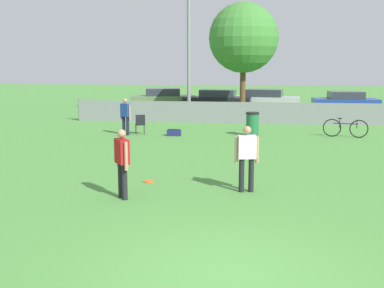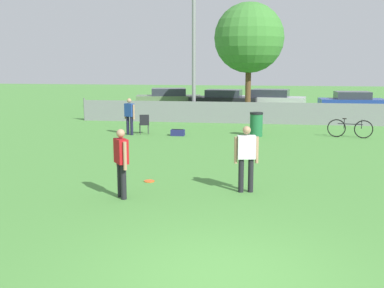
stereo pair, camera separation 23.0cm
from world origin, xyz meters
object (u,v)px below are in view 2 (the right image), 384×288
(folding_chair_sideline, at_px, (144,123))
(parked_car_olive, at_px, (169,98))
(player_thrower_red, at_px, (121,159))
(tree_near_pole, at_px, (249,38))
(parked_car_silver, at_px, (270,100))
(parked_car_blue, at_px, (352,102))
(light_pole, at_px, (194,9))
(bicycle_sideline, at_px, (350,128))
(parked_car_dark, at_px, (224,100))
(trash_bin, at_px, (256,124))
(player_receiver_white, at_px, (246,154))
(gear_bag_sideline, at_px, (178,133))
(spectator_in_blue, at_px, (129,114))
(frisbee_disc, at_px, (149,181))

(folding_chair_sideline, relative_size, parked_car_olive, 0.18)
(player_thrower_red, xyz_separation_m, folding_chair_sideline, (-2.06, 9.85, -0.43))
(tree_near_pole, bearing_deg, parked_car_silver, 75.33)
(parked_car_silver, relative_size, parked_car_blue, 1.16)
(light_pole, distance_m, parked_car_olive, 9.31)
(bicycle_sideline, relative_size, parked_car_dark, 0.40)
(parked_car_silver, bearing_deg, folding_chair_sideline, -105.33)
(trash_bin, distance_m, parked_car_dark, 11.82)
(player_receiver_white, height_order, parked_car_silver, player_receiver_white)
(folding_chair_sideline, height_order, gear_bag_sideline, folding_chair_sideline)
(light_pole, xyz_separation_m, parked_car_olive, (-2.87, 7.25, -5.10))
(parked_car_silver, bearing_deg, spectator_in_blue, -106.93)
(light_pole, distance_m, tree_near_pole, 4.03)
(player_receiver_white, relative_size, bicycle_sideline, 0.89)
(player_receiver_white, xyz_separation_m, player_thrower_red, (-2.78, -0.97, 0.00))
(player_receiver_white, xyz_separation_m, parked_car_silver, (0.57, 21.33, -0.28))
(frisbee_disc, distance_m, parked_car_blue, 21.55)
(parked_car_olive, bearing_deg, trash_bin, -74.22)
(player_thrower_red, xyz_separation_m, trash_bin, (2.77, 9.99, -0.41))
(gear_bag_sideline, distance_m, parked_car_dark, 11.95)
(tree_near_pole, xyz_separation_m, parked_car_dark, (-1.78, 4.13, -3.80))
(player_thrower_red, bearing_deg, trash_bin, 127.81)
(tree_near_pole, xyz_separation_m, trash_bin, (0.70, -7.42, -3.93))
(tree_near_pole, distance_m, folding_chair_sideline, 9.48)
(frisbee_disc, bearing_deg, spectator_in_blue, 109.80)
(spectator_in_blue, xyz_separation_m, bicycle_sideline, (9.25, 0.67, -0.51))
(player_receiver_white, distance_m, parked_car_blue, 21.31)
(player_thrower_red, relative_size, parked_car_blue, 0.39)
(tree_near_pole, xyz_separation_m, frisbee_disc, (-1.84, -15.81, -4.43))
(gear_bag_sideline, distance_m, parked_car_olive, 12.73)
(gear_bag_sideline, bearing_deg, parked_car_silver, 72.94)
(frisbee_disc, height_order, folding_chair_sideline, folding_chair_sideline)
(player_receiver_white, xyz_separation_m, trash_bin, (-0.01, 9.02, -0.41))
(light_pole, height_order, trash_bin, light_pole)
(player_receiver_white, relative_size, parked_car_olive, 0.34)
(bicycle_sideline, distance_m, gear_bag_sideline, 7.19)
(trash_bin, xyz_separation_m, parked_car_dark, (-2.47, 11.55, 0.14))
(tree_near_pole, bearing_deg, parked_car_blue, 32.47)
(player_thrower_red, relative_size, gear_bag_sideline, 2.79)
(player_thrower_red, distance_m, spectator_in_blue, 9.90)
(frisbee_disc, bearing_deg, parked_car_dark, 89.81)
(folding_chair_sideline, height_order, trash_bin, trash_bin)
(parked_car_olive, height_order, parked_car_silver, parked_car_olive)
(player_receiver_white, distance_m, player_thrower_red, 2.94)
(tree_near_pole, bearing_deg, gear_bag_sideline, -108.53)
(parked_car_dark, height_order, parked_car_silver, parked_car_silver)
(tree_near_pole, bearing_deg, bicycle_sideline, -57.72)
(spectator_in_blue, distance_m, frisbee_disc, 8.48)
(gear_bag_sideline, bearing_deg, parked_car_olive, 103.54)
(tree_near_pole, distance_m, parked_car_olive, 8.15)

